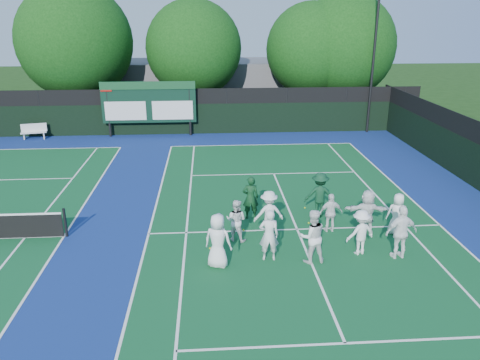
{
  "coord_description": "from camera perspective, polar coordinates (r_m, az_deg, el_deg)",
  "views": [
    {
      "loc": [
        -3.21,
        -14.59,
        7.61
      ],
      "look_at": [
        -2.0,
        3.0,
        1.3
      ],
      "focal_mm": 35.0,
      "sensor_mm": 36.0,
      "label": 1
    }
  ],
  "objects": [
    {
      "name": "ground",
      "position": [
        16.77,
        7.6,
        -7.49
      ],
      "size": [
        120.0,
        120.0,
        0.0
      ],
      "primitive_type": "plane",
      "color": "#16360E",
      "rests_on": "ground"
    },
    {
      "name": "court_apron",
      "position": [
        17.58,
        -12.75,
        -6.48
      ],
      "size": [
        34.0,
        32.0,
        0.01
      ],
      "primitive_type": "cube",
      "color": "navy",
      "rests_on": "ground"
    },
    {
      "name": "near_court",
      "position": [
        17.64,
        6.98,
        -5.99
      ],
      "size": [
        11.05,
        23.85,
        0.01
      ],
      "color": "#104E26",
      "rests_on": "ground"
    },
    {
      "name": "back_fence",
      "position": [
        31.35,
        -9.04,
        7.94
      ],
      "size": [
        34.0,
        0.08,
        3.0
      ],
      "color": "black",
      "rests_on": "ground"
    },
    {
      "name": "scoreboard",
      "position": [
        30.9,
        -11.08,
        9.23
      ],
      "size": [
        6.0,
        0.21,
        3.55
      ],
      "color": "black",
      "rests_on": "ground"
    },
    {
      "name": "clubhouse",
      "position": [
        39.02,
        -2.15,
        11.41
      ],
      "size": [
        18.0,
        6.0,
        4.0
      ],
      "primitive_type": "cube",
      "color": "#5D5D62",
      "rests_on": "ground"
    },
    {
      "name": "light_pole_right",
      "position": [
        32.16,
        16.23,
        16.62
      ],
      "size": [
        1.2,
        0.3,
        10.12
      ],
      "color": "black",
      "rests_on": "ground"
    },
    {
      "name": "bench",
      "position": [
        32.75,
        -23.83,
        5.51
      ],
      "size": [
        1.59,
        0.75,
        0.98
      ],
      "color": "silver",
      "rests_on": "ground"
    },
    {
      "name": "tree_b",
      "position": [
        35.36,
        -19.14,
        15.32
      ],
      "size": [
        7.86,
        7.86,
        9.68
      ],
      "color": "black",
      "rests_on": "ground"
    },
    {
      "name": "tree_c",
      "position": [
        34.27,
        -5.39,
        15.4
      ],
      "size": [
        6.71,
        6.71,
        8.63
      ],
      "color": "black",
      "rests_on": "ground"
    },
    {
      "name": "tree_d",
      "position": [
        35.11,
        8.97,
        15.23
      ],
      "size": [
        6.56,
        6.56,
        8.47
      ],
      "color": "black",
      "rests_on": "ground"
    },
    {
      "name": "tree_e",
      "position": [
        35.66,
        12.67,
        15.32
      ],
      "size": [
        7.39,
        7.39,
        9.06
      ],
      "color": "black",
      "rests_on": "ground"
    },
    {
      "name": "tennis_ball_0",
      "position": [
        16.17,
        -3.67,
        -8.31
      ],
      "size": [
        0.07,
        0.07,
        0.07
      ],
      "primitive_type": "sphere",
      "color": "#B5C817",
      "rests_on": "ground"
    },
    {
      "name": "tennis_ball_1",
      "position": [
        19.5,
        7.9,
        -3.37
      ],
      "size": [
        0.07,
        0.07,
        0.07
      ],
      "primitive_type": "sphere",
      "color": "#B5C817",
      "rests_on": "ground"
    },
    {
      "name": "tennis_ball_3",
      "position": [
        17.4,
        0.45,
        -6.13
      ],
      "size": [
        0.07,
        0.07,
        0.07
      ],
      "primitive_type": "sphere",
      "color": "#B5C817",
      "rests_on": "ground"
    },
    {
      "name": "tennis_ball_4",
      "position": [
        18.16,
        8.38,
        -5.2
      ],
      "size": [
        0.07,
        0.07,
        0.07
      ],
      "primitive_type": "sphere",
      "color": "#B5C817",
      "rests_on": "ground"
    },
    {
      "name": "player_front_0",
      "position": [
        14.75,
        -2.72,
        -7.41
      ],
      "size": [
        1.02,
        0.83,
        1.8
      ],
      "primitive_type": "imported",
      "rotation": [
        0.0,
        0.0,
        2.8
      ],
      "color": "white",
      "rests_on": "ground"
    },
    {
      "name": "player_front_1",
      "position": [
        15.15,
        3.55,
        -6.72
      ],
      "size": [
        0.66,
        0.45,
        1.76
      ],
      "primitive_type": "imported",
      "rotation": [
        0.0,
        0.0,
        3.1
      ],
      "color": "silver",
      "rests_on": "ground"
    },
    {
      "name": "player_front_2",
      "position": [
        15.17,
        8.77,
        -6.8
      ],
      "size": [
        0.95,
        0.78,
        1.81
      ],
      "primitive_type": "imported",
      "rotation": [
        0.0,
        0.0,
        3.26
      ],
      "color": "white",
      "rests_on": "ground"
    },
    {
      "name": "player_front_3",
      "position": [
        16.04,
        14.47,
        -6.19
      ],
      "size": [
        1.14,
        0.85,
        1.56
      ],
      "primitive_type": "imported",
      "rotation": [
        0.0,
        0.0,
        3.44
      ],
      "color": "white",
      "rests_on": "ground"
    },
    {
      "name": "player_front_4",
      "position": [
        16.1,
        19.05,
        -6.05
      ],
      "size": [
        1.12,
        0.58,
        1.83
      ],
      "primitive_type": "imported",
      "rotation": [
        0.0,
        0.0,
        3.27
      ],
      "color": "white",
      "rests_on": "ground"
    },
    {
      "name": "player_back_0",
      "position": [
        16.43,
        -0.48,
        -4.94
      ],
      "size": [
        0.91,
        0.83,
        1.53
      ],
      "primitive_type": "imported",
      "rotation": [
        0.0,
        0.0,
        2.73
      ],
      "color": "silver",
      "rests_on": "ground"
    },
    {
      "name": "player_back_1",
      "position": [
        16.84,
        3.53,
        -4.06
      ],
      "size": [
        1.17,
        0.79,
        1.68
      ],
      "primitive_type": "imported",
      "rotation": [
        0.0,
        0.0,
        3.3
      ],
      "color": "white",
      "rests_on": "ground"
    },
    {
      "name": "player_back_2",
      "position": [
        17.41,
        11.01,
        -3.95
      ],
      "size": [
        0.88,
        0.4,
        1.48
      ],
      "primitive_type": "imported",
      "rotation": [
        0.0,
        0.0,
        3.19
      ],
      "color": "white",
      "rests_on": "ground"
    },
    {
      "name": "player_back_3",
      "position": [
        17.52,
        15.2,
        -3.78
      ],
      "size": [
        1.61,
        0.69,
        1.68
      ],
      "primitive_type": "imported",
      "rotation": [
        0.0,
        0.0,
        3.01
      ],
      "color": "white",
      "rests_on": "ground"
    },
    {
      "name": "player_back_4",
      "position": [
        17.84,
        18.64,
        -3.94
      ],
      "size": [
        0.88,
        0.71,
        1.56
      ],
      "primitive_type": "imported",
      "rotation": [
        0.0,
        0.0,
        2.82
      ],
      "color": "white",
      "rests_on": "ground"
    },
    {
      "name": "coach_left",
      "position": [
        18.12,
        1.3,
        -2.17
      ],
      "size": [
        0.64,
        0.43,
        1.74
      ],
      "primitive_type": "imported",
      "rotation": [
        0.0,
        0.0,
        3.16
      ],
      "color": "#0E3519",
      "rests_on": "ground"
    },
    {
      "name": "coach_right",
      "position": [
        18.58,
        9.69,
        -1.77
      ],
      "size": [
        1.25,
        0.82,
        1.8
      ],
      "primitive_type": "imported",
      "rotation": [
        0.0,
        0.0,
        3.01
      ],
      "color": "#0F3821",
      "rests_on": "ground"
    }
  ]
}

